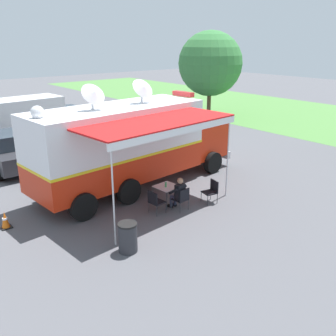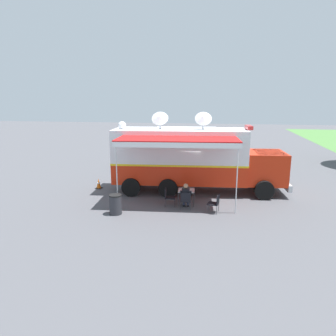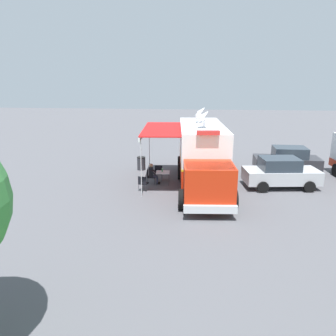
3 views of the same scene
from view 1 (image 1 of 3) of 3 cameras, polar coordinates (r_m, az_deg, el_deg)
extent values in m
plane|color=#515156|center=(15.69, -7.24, -3.41)|extent=(100.00, 100.00, 0.00)
cube|color=silver|center=(17.90, -14.46, -1.01)|extent=(0.52, 4.79, 0.01)
cube|color=red|center=(15.30, -7.42, 0.57)|extent=(3.09, 7.38, 1.10)
cube|color=white|center=(14.92, -7.65, 5.68)|extent=(3.09, 7.38, 1.70)
cube|color=yellow|center=(15.13, -7.51, 2.55)|extent=(3.11, 7.40, 0.10)
cube|color=red|center=(18.24, 4.30, 4.69)|extent=(2.47, 2.28, 1.70)
cube|color=#28333D|center=(18.27, 4.76, 6.31)|extent=(2.26, 1.64, 0.70)
cube|color=silver|center=(19.31, 6.47, 2.66)|extent=(2.38, 0.40, 0.36)
cylinder|color=black|center=(19.18, 1.05, 2.51)|extent=(0.38, 1.02, 1.00)
cylinder|color=black|center=(17.58, 6.83, 0.83)|extent=(0.38, 1.02, 1.00)
cylinder|color=black|center=(16.20, -11.51, -1.03)|extent=(0.38, 1.02, 1.00)
cylinder|color=black|center=(14.28, -6.01, -3.52)|extent=(0.38, 1.02, 1.00)
cylinder|color=black|center=(15.31, -17.72, -2.77)|extent=(0.38, 1.02, 1.00)
cylinder|color=black|center=(13.26, -12.76, -5.73)|extent=(0.38, 1.02, 1.00)
cube|color=white|center=(14.74, -7.80, 9.09)|extent=(3.09, 7.38, 0.10)
cube|color=red|center=(17.14, 2.32, 11.19)|extent=(1.12, 0.37, 0.20)
cylinder|color=silver|center=(14.09, -11.42, 9.57)|extent=(0.10, 0.10, 0.45)
cone|color=silver|center=(13.91, -11.18, 11.16)|extent=(0.79, 0.96, 0.81)
cylinder|color=silver|center=(15.46, -4.04, 10.71)|extent=(0.10, 0.10, 0.45)
cone|color=silver|center=(15.30, -3.70, 12.16)|extent=(0.79, 0.96, 0.81)
sphere|color=white|center=(13.09, -19.25, 7.99)|extent=(0.44, 0.44, 0.44)
cube|color=red|center=(12.99, -1.51, 7.03)|extent=(2.67, 5.92, 0.06)
cube|color=white|center=(12.28, 1.87, 5.65)|extent=(0.56, 5.75, 0.24)
cylinder|color=silver|center=(14.72, 9.06, 1.70)|extent=(0.05, 0.05, 3.25)
cylinder|color=silver|center=(11.09, -8.34, -4.14)|extent=(0.05, 0.05, 3.25)
cube|color=silver|center=(14.06, -0.18, -2.83)|extent=(0.86, 0.86, 0.03)
cylinder|color=#333338|center=(14.68, -0.14, -3.39)|extent=(0.03, 0.03, 0.70)
cylinder|color=#333338|center=(14.20, 1.94, -4.21)|extent=(0.03, 0.03, 0.70)
cylinder|color=#333338|center=(14.22, -2.29, -4.18)|extent=(0.03, 0.03, 0.70)
cylinder|color=#333338|center=(13.72, -0.22, -5.06)|extent=(0.03, 0.03, 0.70)
cylinder|color=#3F9959|center=(13.93, -0.35, -2.53)|extent=(0.07, 0.07, 0.20)
cylinder|color=white|center=(13.89, -0.35, -2.10)|extent=(0.04, 0.04, 0.02)
cube|color=black|center=(13.71, 1.84, -4.76)|extent=(0.52, 0.52, 0.04)
cube|color=black|center=(13.48, 2.52, -4.14)|extent=(0.08, 0.48, 0.44)
cylinder|color=#333338|center=(13.80, 0.53, -5.56)|extent=(0.02, 0.02, 0.42)
cylinder|color=#333338|center=(14.08, 1.81, -5.04)|extent=(0.02, 0.02, 0.42)
cylinder|color=#333338|center=(13.51, 1.85, -6.11)|extent=(0.02, 0.02, 0.42)
cylinder|color=#333338|center=(13.81, 3.13, -5.57)|extent=(0.02, 0.02, 0.42)
cube|color=black|center=(13.48, -1.66, -5.20)|extent=(0.52, 0.52, 0.04)
cube|color=black|center=(13.25, -2.38, -4.56)|extent=(0.48, 0.08, 0.44)
cylinder|color=#333338|center=(13.85, -1.60, -5.46)|extent=(0.02, 0.02, 0.42)
cylinder|color=#333338|center=(13.56, -0.34, -6.02)|extent=(0.02, 0.02, 0.42)
cylinder|color=#333338|center=(13.58, -2.97, -5.99)|extent=(0.02, 0.02, 0.42)
cylinder|color=#333338|center=(13.29, -1.71, -6.57)|extent=(0.02, 0.02, 0.42)
cube|color=black|center=(14.38, 6.31, -3.71)|extent=(0.56, 0.56, 0.04)
cube|color=black|center=(14.42, 7.06, -2.69)|extent=(0.48, 0.13, 0.44)
cylinder|color=#333338|center=(14.18, 6.05, -4.96)|extent=(0.02, 0.02, 0.42)
cylinder|color=#333338|center=(14.51, 5.07, -4.34)|extent=(0.02, 0.02, 0.42)
cylinder|color=#333338|center=(14.42, 7.50, -4.60)|extent=(0.02, 0.02, 0.42)
cylinder|color=#333338|center=(14.75, 6.50, -4.01)|extent=(0.02, 0.02, 0.42)
cube|color=black|center=(13.59, 1.85, -3.61)|extent=(0.27, 0.38, 0.56)
sphere|color=#A37556|center=(13.44, 1.87, -1.95)|extent=(0.22, 0.22, 0.22)
cylinder|color=black|center=(13.50, 0.81, -3.57)|extent=(0.43, 0.13, 0.34)
cylinder|color=black|center=(13.81, 2.16, -3.06)|extent=(0.43, 0.13, 0.34)
cylinder|color=#2D334C|center=(13.75, 1.01, -4.59)|extent=(0.39, 0.16, 0.13)
cylinder|color=#2D334C|center=(13.96, 0.48, -5.24)|extent=(0.11, 0.11, 0.42)
cube|color=black|center=(14.07, 0.30, -5.82)|extent=(0.25, 0.12, 0.07)
cylinder|color=#2D334C|center=(13.88, 1.59, -4.36)|extent=(0.39, 0.16, 0.13)
cylinder|color=#2D334C|center=(14.09, 1.06, -5.01)|extent=(0.11, 0.11, 0.42)
cube|color=black|center=(14.20, 0.88, -5.58)|extent=(0.25, 0.12, 0.07)
cylinder|color=#2D2D33|center=(11.22, -6.13, -10.58)|extent=(0.56, 0.56, 0.85)
cylinder|color=black|center=(11.00, -6.22, -8.52)|extent=(0.57, 0.57, 0.06)
cube|color=black|center=(13.73, -23.39, -8.27)|extent=(0.36, 0.36, 0.03)
cone|color=orange|center=(13.61, -23.55, -7.18)|extent=(0.26, 0.26, 0.55)
cylinder|color=white|center=(13.60, -23.56, -7.08)|extent=(0.17, 0.17, 0.06)
cube|color=white|center=(23.68, -21.98, 7.06)|extent=(2.54, 5.36, 2.20)
cube|color=red|center=(23.85, -21.73, 5.07)|extent=(2.56, 5.38, 0.50)
cube|color=red|center=(25.22, -14.73, 7.36)|extent=(2.02, 1.76, 1.40)
cube|color=#28333D|center=(25.19, -14.62, 8.39)|extent=(1.77, 1.24, 0.60)
cylinder|color=black|center=(26.08, -16.53, 5.99)|extent=(0.33, 0.86, 0.84)
cylinder|color=black|center=(24.28, -14.16, 5.27)|extent=(0.33, 0.86, 0.84)
cylinder|color=black|center=(22.47, -23.88, 3.12)|extent=(0.33, 0.86, 0.84)
cube|color=#2D2D33|center=(19.43, -23.00, 1.80)|extent=(4.22, 1.84, 0.76)
cube|color=#28333D|center=(19.39, -23.40, 3.93)|extent=(2.12, 1.62, 0.68)
cylinder|color=black|center=(18.59, -19.05, 0.32)|extent=(0.64, 0.23, 0.64)
cylinder|color=black|center=(20.98, -21.56, 2.09)|extent=(0.64, 0.23, 0.64)
cube|color=#B2B5BA|center=(19.57, -13.18, 2.95)|extent=(4.40, 2.33, 0.76)
cube|color=#28333D|center=(19.27, -13.08, 4.93)|extent=(2.29, 1.86, 0.68)
cylinder|color=black|center=(20.30, -17.26, 2.05)|extent=(0.66, 0.30, 0.64)
cylinder|color=black|center=(21.20, -13.08, 3.12)|extent=(0.66, 0.30, 0.64)
cylinder|color=black|center=(18.16, -13.12, 0.46)|extent=(0.66, 0.30, 0.64)
cylinder|color=black|center=(19.16, -8.68, 1.71)|extent=(0.66, 0.30, 0.64)
cylinder|color=brown|center=(30.96, 6.24, 10.05)|extent=(0.32, 0.32, 2.37)
sphere|color=#387A3D|center=(30.65, 6.44, 15.50)|extent=(5.02, 5.02, 5.02)
camera|label=2|loc=(10.80, 74.49, 0.53)|focal=33.18mm
camera|label=3|loc=(29.73, 27.23, 17.31)|focal=35.24mm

